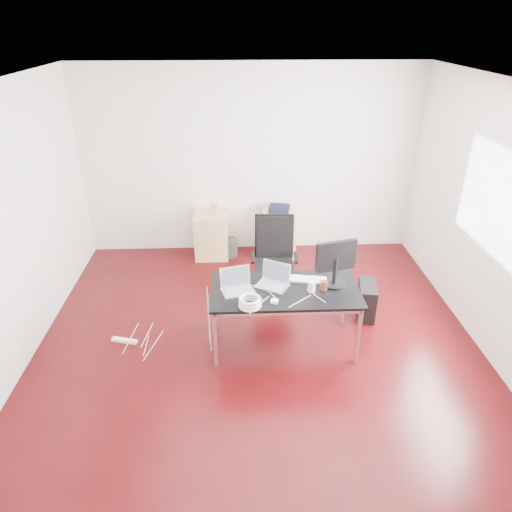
{
  "coord_description": "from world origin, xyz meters",
  "views": [
    {
      "loc": [
        -0.2,
        -4.14,
        3.33
      ],
      "look_at": [
        0.0,
        0.55,
        0.85
      ],
      "focal_mm": 32.0,
      "sensor_mm": 36.0,
      "label": 1
    }
  ],
  "objects_px": {
    "office_chair": "(274,255)",
    "filing_cabinet_right": "(278,233)",
    "desk": "(285,293)",
    "pc_tower": "(366,300)",
    "filing_cabinet_left": "(211,235)"
  },
  "relations": [
    {
      "from": "desk",
      "to": "pc_tower",
      "type": "height_order",
      "value": "desk"
    },
    {
      "from": "filing_cabinet_right",
      "to": "filing_cabinet_left",
      "type": "bearing_deg",
      "value": 180.0
    },
    {
      "from": "filing_cabinet_left",
      "to": "desk",
      "type": "bearing_deg",
      "value": -68.01
    },
    {
      "from": "desk",
      "to": "office_chair",
      "type": "bearing_deg",
      "value": 91.87
    },
    {
      "from": "filing_cabinet_left",
      "to": "filing_cabinet_right",
      "type": "distance_m",
      "value": 1.03
    },
    {
      "from": "office_chair",
      "to": "filing_cabinet_right",
      "type": "bearing_deg",
      "value": 85.73
    },
    {
      "from": "filing_cabinet_left",
      "to": "pc_tower",
      "type": "xyz_separation_m",
      "value": [
        1.98,
        -1.71,
        -0.13
      ]
    },
    {
      "from": "filing_cabinet_right",
      "to": "pc_tower",
      "type": "distance_m",
      "value": 1.96
    },
    {
      "from": "filing_cabinet_left",
      "to": "pc_tower",
      "type": "height_order",
      "value": "filing_cabinet_left"
    },
    {
      "from": "desk",
      "to": "filing_cabinet_right",
      "type": "xyz_separation_m",
      "value": [
        0.13,
        2.23,
        -0.33
      ]
    },
    {
      "from": "desk",
      "to": "filing_cabinet_right",
      "type": "distance_m",
      "value": 2.26
    },
    {
      "from": "desk",
      "to": "filing_cabinet_left",
      "type": "bearing_deg",
      "value": 111.99
    },
    {
      "from": "pc_tower",
      "to": "desk",
      "type": "bearing_deg",
      "value": -144.1
    },
    {
      "from": "desk",
      "to": "filing_cabinet_left",
      "type": "relative_size",
      "value": 2.29
    },
    {
      "from": "desk",
      "to": "pc_tower",
      "type": "xyz_separation_m",
      "value": [
        1.08,
        0.52,
        -0.46
      ]
    }
  ]
}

